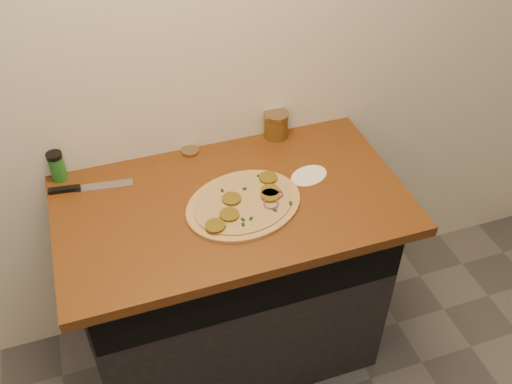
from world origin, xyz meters
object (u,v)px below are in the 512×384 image
object	(u,v)px
salsa_jar	(276,124)
spice_shaker	(57,166)
chefs_knife	(83,188)
pizza	(244,204)

from	to	relation	value
salsa_jar	spice_shaker	world-z (taller)	spice_shaker
chefs_knife	spice_shaker	distance (m)	0.12
chefs_knife	salsa_jar	size ratio (longest dim) A/B	2.75
salsa_jar	pizza	bearing A→B (deg)	-124.65
salsa_jar	spice_shaker	bearing A→B (deg)	180.00
pizza	spice_shaker	xyz separation A→B (m)	(-0.58, 0.35, 0.05)
salsa_jar	spice_shaker	size ratio (longest dim) A/B	0.95
pizza	salsa_jar	bearing A→B (deg)	55.35
pizza	chefs_knife	bearing A→B (deg)	152.57
pizza	chefs_knife	world-z (taller)	pizza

